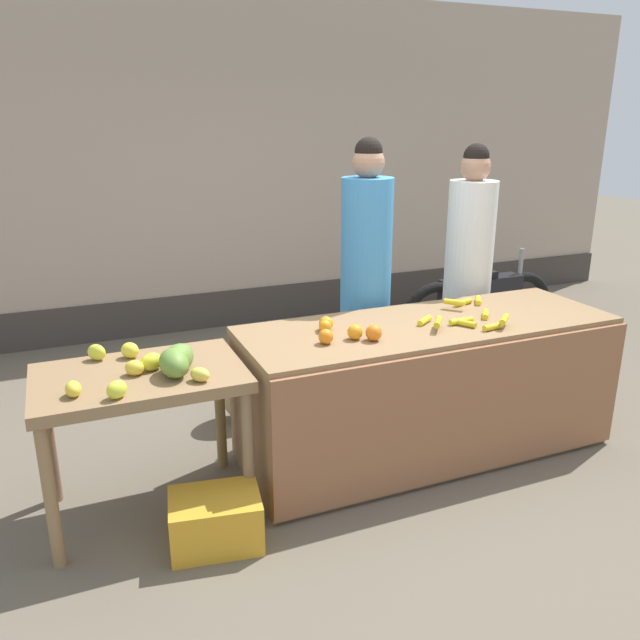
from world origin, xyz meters
The scene contains 12 objects.
ground_plane centered at (0.00, 0.00, 0.00)m, with size 24.00×24.00×0.00m, color #665B4C.
market_wall_back centered at (0.00, 3.02, 1.53)m, with size 9.12×0.23×3.11m.
fruit_stall_counter centered at (0.30, -0.01, 0.42)m, with size 2.28×0.81×0.85m.
side_table_wooden centered at (-1.39, 0.00, 0.68)m, with size 1.03×0.68×0.79m.
banana_bunch_pile centered at (0.54, -0.04, 0.87)m, with size 0.67×0.60×0.07m.
orange_pile centered at (-0.28, -0.06, 0.89)m, with size 0.35×0.35×0.09m.
mango_papaya_pile centered at (-1.29, -0.07, 0.85)m, with size 0.67×0.65×0.14m.
vendor_woman_blue_shirt centered at (0.19, 0.64, 0.96)m, with size 0.34×0.34×1.90m.
vendor_woman_white_shirt centered at (1.03, 0.65, 0.93)m, with size 0.34×0.34×1.84m.
parked_motorcycle centered at (1.76, 1.44, 0.40)m, with size 1.60×0.18×0.88m.
produce_crate centered at (-1.14, -0.41, 0.13)m, with size 0.44×0.32×0.26m, color gold.
produce_sack centered at (-0.63, 0.82, 0.27)m, with size 0.36×0.30×0.53m, color tan.
Camera 1 is at (-1.69, -3.05, 2.02)m, focal length 35.48 mm.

